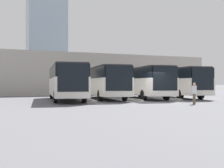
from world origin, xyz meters
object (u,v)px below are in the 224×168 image
bus_1 (142,82)px  bus_2 (103,81)px  bus_0 (174,82)px  bus_3 (66,81)px  pedestrian (194,93)px

bus_1 → bus_2: (4.05, -0.47, 0.00)m
bus_0 → bus_1: 4.05m
bus_0 → bus_2: (8.09, -0.35, 0.00)m
bus_3 → bus_2: bearing=-158.2°
bus_2 → bus_1: bearing=-179.3°
bus_0 → bus_3: same height
bus_0 → bus_2: bearing=4.8°
bus_1 → bus_3: same height
bus_0 → bus_1: bearing=8.9°
bus_2 → pedestrian: bus_2 is taller
bus_0 → bus_1: (4.05, 0.12, 0.00)m
bus_2 → bus_0: bearing=-175.2°
bus_0 → bus_1: size_ratio=1.00×
bus_2 → pedestrian: 10.08m
bus_1 → bus_2: 4.07m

